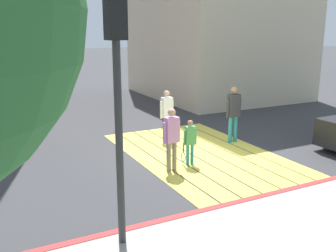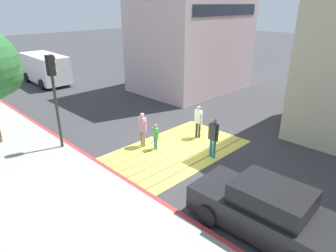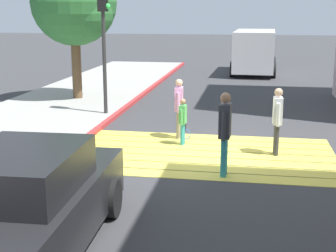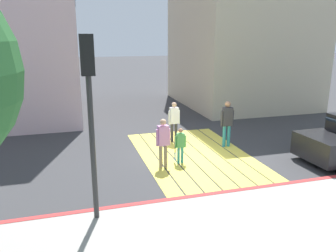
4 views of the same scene
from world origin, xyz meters
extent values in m
plane|color=#38383A|center=(0.00, 0.00, 0.00)|extent=(120.00, 120.00, 0.00)
cube|color=#EAD64C|center=(0.00, -1.65, 0.01)|extent=(6.40, 0.50, 0.01)
cube|color=#EAD64C|center=(0.00, -1.10, 0.01)|extent=(6.40, 0.50, 0.01)
cube|color=#EAD64C|center=(0.00, -0.55, 0.01)|extent=(6.40, 0.50, 0.01)
cube|color=#EAD64C|center=(0.00, 0.00, 0.01)|extent=(6.40, 0.50, 0.01)
cube|color=#EAD64C|center=(0.00, 0.55, 0.01)|extent=(6.40, 0.50, 0.01)
cube|color=#EAD64C|center=(0.00, 1.10, 0.01)|extent=(6.40, 0.50, 0.01)
cube|color=#EAD64C|center=(0.00, 1.65, 0.01)|extent=(6.40, 0.50, 0.01)
cube|color=#9E9B93|center=(-5.60, 0.00, 0.06)|extent=(4.80, 40.00, 0.12)
cube|color=#BC3333|center=(-3.25, 0.00, 0.07)|extent=(0.16, 40.00, 0.13)
cube|color=beige|center=(8.50, 6.70, 5.25)|extent=(8.00, 6.00, 10.49)
cube|color=#232B38|center=(8.50, 3.68, 5.77)|extent=(6.80, 0.03, 0.70)
cube|color=beige|center=(8.50, -6.16, 5.10)|extent=(8.00, 7.00, 10.21)
cube|color=#232B38|center=(8.50, -9.68, 5.61)|extent=(6.80, 0.03, 0.70)
cylinder|color=black|center=(-1.16, -3.98, 0.33)|extent=(0.24, 0.67, 0.66)
cylinder|color=#2D2D2D|center=(-3.60, 3.80, 1.70)|extent=(0.12, 0.12, 3.40)
cube|color=black|center=(-3.60, 3.80, 3.82)|extent=(0.28, 0.28, 0.84)
sphere|color=maroon|center=(-3.44, 3.80, 4.10)|extent=(0.18, 0.18, 0.18)
sphere|color=#956310|center=(-3.44, 3.80, 3.83)|extent=(0.18, 0.18, 0.18)
sphere|color=#35FF59|center=(-3.44, 3.80, 3.56)|extent=(0.18, 0.18, 0.18)
cylinder|color=#333338|center=(1.76, 0.32, 0.39)|extent=(0.12, 0.12, 0.78)
cylinder|color=#333338|center=(1.76, 0.15, 0.39)|extent=(0.12, 0.12, 0.78)
cube|color=white|center=(1.76, 0.24, 1.10)|extent=(0.22, 0.35, 0.65)
sphere|color=tan|center=(1.76, 0.24, 1.55)|extent=(0.20, 0.20, 0.20)
cylinder|color=white|center=(1.75, 0.44, 1.04)|extent=(0.08, 0.08, 0.55)
cylinder|color=white|center=(1.77, 0.04, 1.04)|extent=(0.08, 0.08, 0.55)
cylinder|color=teal|center=(0.60, -1.44, 0.43)|extent=(0.13, 0.13, 0.85)
cylinder|color=teal|center=(0.59, -1.63, 0.43)|extent=(0.13, 0.13, 0.85)
cube|color=#333338|center=(0.60, -1.54, 1.21)|extent=(0.25, 0.39, 0.71)
sphere|color=#9E7051|center=(0.60, -1.54, 1.69)|extent=(0.22, 0.22, 0.22)
cylinder|color=#333338|center=(0.61, -1.32, 1.13)|extent=(0.09, 0.09, 0.60)
cylinder|color=#333338|center=(0.59, -1.75, 1.13)|extent=(0.09, 0.09, 0.60)
cylinder|color=gray|center=(-0.81, 1.49, 0.39)|extent=(0.12, 0.12, 0.78)
cylinder|color=gray|center=(-0.80, 1.32, 0.39)|extent=(0.12, 0.12, 0.78)
cube|color=#D18CC6|center=(-0.80, 1.41, 1.10)|extent=(0.23, 0.35, 0.65)
sphere|color=tan|center=(-0.80, 1.41, 1.54)|extent=(0.20, 0.20, 0.20)
cylinder|color=#D18CC6|center=(-0.82, 1.61, 1.04)|extent=(0.08, 0.08, 0.55)
cylinder|color=#D18CC6|center=(-0.79, 1.21, 1.04)|extent=(0.08, 0.08, 0.55)
cylinder|color=teal|center=(-0.60, 0.81, 0.29)|extent=(0.09, 0.09, 0.58)
cylinder|color=teal|center=(-0.61, 0.68, 0.29)|extent=(0.09, 0.09, 0.58)
cube|color=#4CA559|center=(-0.60, 0.75, 0.82)|extent=(0.18, 0.27, 0.48)
sphere|color=#9E7051|center=(-0.60, 0.75, 1.16)|extent=(0.15, 0.15, 0.15)
cylinder|color=#4CA559|center=(-0.59, 0.90, 0.77)|extent=(0.06, 0.06, 0.41)
cylinder|color=#4CA559|center=(-0.62, 0.59, 0.77)|extent=(0.06, 0.06, 0.41)
cylinder|color=black|center=(-0.56, 0.92, 0.49)|extent=(0.03, 0.03, 0.28)
torus|color=blue|center=(-0.56, 0.92, 0.24)|extent=(0.28, 0.05, 0.28)
camera|label=1|loc=(-9.10, 5.77, 3.58)|focal=41.55mm
camera|label=2|loc=(-8.88, -8.34, 6.19)|focal=32.07mm
camera|label=3|loc=(1.08, -11.50, 3.45)|focal=52.29mm
camera|label=4|loc=(-10.88, 4.20, 4.21)|focal=36.34mm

